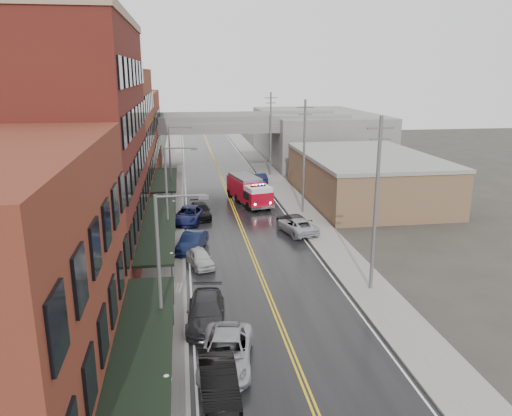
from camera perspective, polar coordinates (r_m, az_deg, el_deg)
road at (r=48.15m, az=-1.60°, el=-2.47°), size 11.00×160.00×0.02m
sidewalk_left at (r=47.86m, az=-10.32°, el=-2.75°), size 3.00×160.00×0.15m
sidewalk_right at (r=49.49m, az=6.83°, el=-2.00°), size 3.00×160.00×0.15m
curb_left at (r=47.83m, az=-8.34°, el=-2.67°), size 0.30×160.00×0.15m
curb_right at (r=49.09m, az=4.97°, el=-2.09°), size 0.30×160.00×0.15m
brick_building_b at (r=39.75m, az=-19.92°, el=6.17°), size 9.00×20.00×18.00m
brick_building_c at (r=57.05m, az=-16.47°, el=7.42°), size 9.00×15.00×15.00m
brick_building_far at (r=74.48m, az=-14.63°, el=8.08°), size 9.00×20.00×12.00m
tan_building at (r=60.77m, az=12.38°, el=3.34°), size 14.00×22.00×5.00m
right_far_block at (r=89.34m, az=6.87°, el=8.28°), size 18.00×30.00×8.00m
awning_0 at (r=22.85m, az=-12.93°, el=-15.85°), size 2.60×16.00×3.09m
awning_1 at (r=40.33m, az=-11.04°, el=-1.85°), size 2.60×18.00×3.09m
awning_2 at (r=57.29m, az=-10.37°, el=3.24°), size 2.60×13.00×3.09m
globe_lamp_0 at (r=21.47m, az=-10.13°, el=-20.07°), size 0.44×0.44×3.12m
globe_lamp_1 at (r=33.89m, az=-9.59°, el=-6.33°), size 0.44×0.44×3.12m
globe_lamp_2 at (r=47.20m, az=-9.35°, el=-0.12°), size 0.44×0.44×3.12m
street_lamp_0 at (r=25.40m, az=-10.46°, el=-6.88°), size 2.64×0.22×9.00m
street_lamp_1 at (r=40.68m, az=-9.82°, el=1.56°), size 2.64×0.22×9.00m
street_lamp_2 at (r=56.36m, az=-9.53°, el=5.36°), size 2.64×0.22×9.00m
utility_pole_0 at (r=34.10m, az=13.55°, el=0.65°), size 1.80×0.24×12.00m
utility_pole_1 at (r=52.77m, az=5.51°, el=6.07°), size 1.80×0.24×12.00m
utility_pole_2 at (r=72.16m, az=1.68°, el=8.59°), size 1.80×0.24×12.00m
overpass at (r=78.22m, az=-4.49°, el=8.83°), size 40.00×10.00×7.50m
fire_truck at (r=57.25m, az=-0.80°, el=2.10°), size 4.78×8.69×3.03m
parked_car_left_1 at (r=24.56m, az=-4.34°, el=-19.11°), size 1.82×4.91×1.60m
parked_car_left_2 at (r=26.65m, az=-3.44°, el=-16.11°), size 3.52×6.04×1.58m
parked_car_left_3 at (r=30.68m, az=-5.74°, el=-11.68°), size 2.71×5.65×1.59m
parked_car_left_4 at (r=39.33m, az=-6.42°, el=-5.68°), size 2.46×4.18×1.34m
parked_car_left_5 at (r=42.63m, az=-7.32°, el=-3.87°), size 3.04×5.03×1.57m
parked_car_left_6 at (r=50.68m, az=-7.66°, el=-0.77°), size 4.18×6.22×1.58m
parked_car_left_7 at (r=52.27m, az=-6.39°, el=-0.31°), size 2.30×5.09×1.44m
parked_car_right_0 at (r=47.07m, az=4.67°, el=-2.01°), size 3.62×5.70×1.46m
parked_car_right_1 at (r=48.58m, az=4.29°, el=-1.49°), size 2.99×5.14×1.40m
parked_car_right_2 at (r=63.68m, az=0.49°, el=2.55°), size 2.25×4.14×1.34m
parked_car_right_3 at (r=68.52m, az=0.46°, el=3.46°), size 1.68×4.13×1.33m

